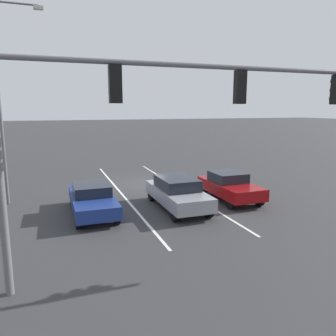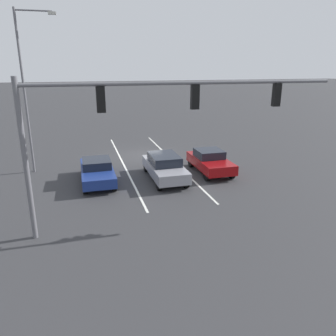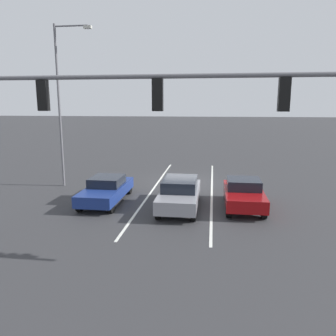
# 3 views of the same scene
# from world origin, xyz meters

# --- Properties ---
(ground_plane) EXTENTS (240.00, 240.00, 0.00)m
(ground_plane) POSITION_xyz_m (0.00, 0.00, 0.00)
(ground_plane) COLOR #333335
(lane_stripe_left_divider) EXTENTS (0.12, 15.90, 0.01)m
(lane_stripe_left_divider) POSITION_xyz_m (-1.74, 1.95, 0.01)
(lane_stripe_left_divider) COLOR silver
(lane_stripe_left_divider) RESTS_ON ground_plane
(lane_stripe_center_divider) EXTENTS (0.12, 15.90, 0.01)m
(lane_stripe_center_divider) POSITION_xyz_m (1.74, 1.95, 0.01)
(lane_stripe_center_divider) COLOR silver
(lane_stripe_center_divider) RESTS_ON ground_plane
(car_maroon_leftlane_front) EXTENTS (1.81, 4.03, 1.40)m
(car_maroon_leftlane_front) POSITION_xyz_m (-3.27, 5.08, 0.72)
(car_maroon_leftlane_front) COLOR maroon
(car_maroon_leftlane_front) RESTS_ON ground_plane
(car_gray_midlane_front) EXTENTS (1.80, 4.53, 1.46)m
(car_gray_midlane_front) POSITION_xyz_m (-0.20, 5.57, 0.77)
(car_gray_midlane_front) COLOR gray
(car_gray_midlane_front) RESTS_ON ground_plane
(car_navy_rightlane_front) EXTENTS (1.77, 4.49, 1.31)m
(car_navy_rightlane_front) POSITION_xyz_m (3.66, 5.02, 0.67)
(car_navy_rightlane_front) COLOR navy
(car_navy_rightlane_front) RESTS_ON ground_plane
(traffic_signal_gantry) EXTENTS (12.67, 0.37, 6.09)m
(traffic_signal_gantry) POSITION_xyz_m (2.10, 10.89, 4.71)
(traffic_signal_gantry) COLOR slate
(traffic_signal_gantry) RESTS_ON ground_plane
(street_lamp_right_shoulder) EXTENTS (2.27, 0.24, 9.49)m
(street_lamp_right_shoulder) POSITION_xyz_m (7.17, 2.05, 5.43)
(street_lamp_right_shoulder) COLOR slate
(street_lamp_right_shoulder) RESTS_ON ground_plane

